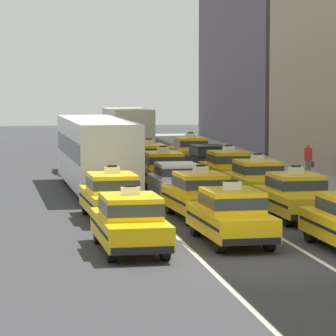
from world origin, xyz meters
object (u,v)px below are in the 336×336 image
object	(u,v)px
taxi_right_second	(295,195)
taxi_right_sixth	(190,151)
pedestrian_mid_block	(308,160)
taxi_left_fourth	(80,156)
taxi_center_fourth	(163,169)
taxi_left_second	(112,195)
taxi_center_nearest	(231,215)
bus_left_third	(96,151)
taxi_right_fourth	(228,168)
box_truck_center_sixth	(126,133)
sedan_center_third	(177,181)
taxi_left_nearest	(130,222)
taxi_center_second	(200,195)
taxi_center_fifth	(148,159)
sedan_right_fifth	(208,159)
taxi_right_third	(257,179)

from	to	relation	value
taxi_right_second	taxi_right_sixth	distance (m)	21.84
taxi_right_sixth	pedestrian_mid_block	size ratio (longest dim) A/B	2.81
taxi_left_fourth	taxi_center_fourth	size ratio (longest dim) A/B	1.01
taxi_left_second	taxi_center_nearest	xyz separation A→B (m)	(3.08, -5.49, 0.00)
bus_left_third	taxi_right_fourth	bearing A→B (deg)	8.15
box_truck_center_sixth	taxi_center_nearest	bearing A→B (deg)	-90.13
bus_left_third	taxi_center_nearest	xyz separation A→B (m)	(2.91, -14.35, -0.94)
taxi_left_fourth	sedan_center_third	world-z (taller)	taxi_left_fourth
taxi_left_nearest	pedestrian_mid_block	bearing A→B (deg)	59.34
taxi_center_nearest	taxi_center_second	distance (m)	5.19
taxi_center_second	taxi_right_fourth	distance (m)	10.57
taxi_left_nearest	bus_left_third	world-z (taller)	bus_left_third
bus_left_third	taxi_right_fourth	size ratio (longest dim) A/B	2.45
bus_left_third	taxi_right_sixth	world-z (taller)	bus_left_third
taxi_center_fifth	sedan_right_fifth	distance (m)	3.11
taxi_center_fourth	bus_left_third	bearing A→B (deg)	-164.12
sedan_right_fifth	taxi_right_second	bearing A→B (deg)	-90.41
sedan_center_third	taxi_left_second	bearing A→B (deg)	-123.44
bus_left_third	box_truck_center_sixth	xyz separation A→B (m)	(2.97, 14.36, -0.04)
bus_left_third	taxi_right_fourth	xyz separation A→B (m)	(6.21, 0.89, -0.94)
taxi_right_second	sedan_right_fifth	distance (m)	16.14
taxi_right_fourth	pedestrian_mid_block	world-z (taller)	taxi_right_fourth
taxi_right_second	taxi_right_fourth	bearing A→B (deg)	90.07
taxi_right_fourth	bus_left_third	bearing A→B (deg)	-171.85
box_truck_center_sixth	taxi_center_fourth	bearing A→B (deg)	-89.26
taxi_center_fourth	box_truck_center_sixth	bearing A→B (deg)	90.74
taxi_left_second	taxi_center_second	world-z (taller)	same
taxi_right_third	bus_left_third	bearing A→B (deg)	145.67
taxi_right_fourth	sedan_right_fifth	xyz separation A→B (m)	(0.13, 5.35, -0.03)
bus_left_third	box_truck_center_sixth	bearing A→B (deg)	78.32
sedan_center_third	taxi_right_sixth	xyz separation A→B (m)	(3.49, 16.05, 0.03)
taxi_left_nearest	sedan_right_fifth	xyz separation A→B (m)	(6.63, 21.52, -0.03)
sedan_right_fifth	pedestrian_mid_block	world-z (taller)	pedestrian_mid_block
bus_left_third	sedan_right_fifth	bearing A→B (deg)	44.54
taxi_left_second	taxi_left_fourth	world-z (taller)	same
taxi_left_second	taxi_center_second	size ratio (longest dim) A/B	0.99
taxi_left_second	pedestrian_mid_block	size ratio (longest dim) A/B	2.85
bus_left_third	taxi_right_third	bearing A→B (deg)	-34.33
taxi_right_second	sedan_right_fifth	world-z (taller)	taxi_right_second
taxi_center_nearest	taxi_right_third	bearing A→B (deg)	71.52
taxi_center_second	pedestrian_mid_block	distance (m)	15.14
taxi_left_fourth	taxi_right_sixth	size ratio (longest dim) A/B	1.02
bus_left_third	taxi_right_third	xyz separation A→B (m)	(6.27, -4.28, -0.94)
taxi_right_fourth	taxi_center_second	bearing A→B (deg)	-108.01
taxi_center_nearest	pedestrian_mid_block	xyz separation A→B (m)	(8.05, 18.04, 0.08)
taxi_left_second	taxi_right_fourth	size ratio (longest dim) A/B	1.01
taxi_left_nearest	taxi_right_sixth	bearing A→B (deg)	76.11
taxi_left_fourth	taxi_right_third	size ratio (longest dim) A/B	1.01
taxi_left_fourth	taxi_right_second	world-z (taller)	same
taxi_center_fifth	taxi_right_sixth	distance (m)	6.48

